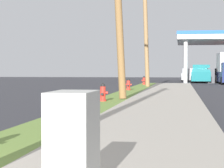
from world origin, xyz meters
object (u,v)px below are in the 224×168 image
at_px(fire_hydrant_third, 128,85).
at_px(car_black_by_far_pump, 213,75).
at_px(fire_hydrant_second, 103,93).
at_px(truck_teal_on_apron, 201,74).
at_px(car_silver_by_near_pump, 189,75).
at_px(utility_pole_background, 146,25).
at_px(fire_hydrant_fourth, 144,81).
at_px(utility_cabinet, 73,145).

distance_m(fire_hydrant_third, car_black_by_far_pump, 32.69).
distance_m(fire_hydrant_second, truck_teal_on_apron, 32.35).
xyz_separation_m(car_silver_by_near_pump, truck_teal_on_apron, (1.16, -6.67, 0.19)).
xyz_separation_m(utility_pole_background, truck_teal_on_apron, (4.87, 15.61, -3.91)).
xyz_separation_m(fire_hydrant_fourth, utility_cabinet, (2.08, -34.75, 0.16)).
bearing_deg(utility_pole_background, utility_cabinet, -87.01).
distance_m(fire_hydrant_second, utility_cabinet, 13.71).
bearing_deg(car_silver_by_near_pump, fire_hydrant_second, -96.20).
bearing_deg(fire_hydrant_fourth, fire_hydrant_third, -90.52).
bearing_deg(fire_hydrant_fourth, car_silver_by_near_pump, 76.31).
bearing_deg(fire_hydrant_third, truck_teal_on_apron, 75.77).
bearing_deg(car_black_by_far_pump, car_silver_by_near_pump, -131.58).
height_order(fire_hydrant_third, car_silver_by_near_pump, car_silver_by_near_pump).
bearing_deg(truck_teal_on_apron, car_silver_by_near_pump, 99.87).
bearing_deg(utility_cabinet, car_silver_by_near_pump, 87.64).
relative_size(fire_hydrant_third, utility_cabinet, 0.70).
distance_m(fire_hydrant_fourth, utility_cabinet, 34.81).
bearing_deg(car_black_by_far_pump, fire_hydrant_second, -99.84).
relative_size(fire_hydrant_fourth, utility_pole_background, 0.08).
height_order(utility_cabinet, truck_teal_on_apron, truck_teal_on_apron).
relative_size(utility_pole_background, car_silver_by_near_pump, 2.03).
bearing_deg(car_black_by_far_pump, fire_hydrant_third, -103.15).
height_order(fire_hydrant_third, fire_hydrant_fourth, same).
xyz_separation_m(fire_hydrant_fourth, truck_teal_on_apron, (5.40, 10.70, 0.47)).
distance_m(fire_hydrant_third, car_silver_by_near_pump, 28.66).
xyz_separation_m(fire_hydrant_third, utility_pole_background, (0.62, 6.05, 4.38)).
height_order(car_black_by_far_pump, truck_teal_on_apron, truck_teal_on_apron).
xyz_separation_m(fire_hydrant_fourth, car_silver_by_near_pump, (4.23, 17.38, 0.28)).
relative_size(fire_hydrant_third, car_black_by_far_pump, 0.16).
distance_m(utility_pole_background, car_silver_by_near_pump, 22.96).
distance_m(car_silver_by_near_pump, car_black_by_far_pump, 4.68).
bearing_deg(truck_teal_on_apron, car_black_by_far_pump, 79.18).
bearing_deg(utility_cabinet, truck_teal_on_apron, 85.83).
xyz_separation_m(fire_hydrant_third, truck_teal_on_apron, (5.49, 21.66, 0.47)).
bearing_deg(car_silver_by_near_pump, fire_hydrant_third, -98.70).
height_order(fire_hydrant_second, fire_hydrant_fourth, same).
relative_size(utility_cabinet, car_silver_by_near_pump, 0.23).
bearing_deg(fire_hydrant_fourth, utility_cabinet, -86.57).
height_order(fire_hydrant_third, utility_cabinet, utility_cabinet).
xyz_separation_m(utility_pole_background, car_silver_by_near_pump, (3.71, 22.29, -4.10)).
distance_m(fire_hydrant_second, car_silver_by_near_pump, 38.80).
height_order(fire_hydrant_third, car_black_by_far_pump, car_black_by_far_pump).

